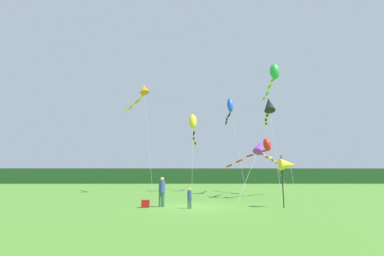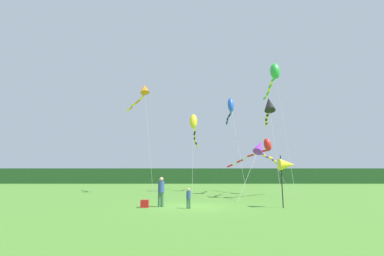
{
  "view_description": "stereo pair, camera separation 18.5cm",
  "coord_description": "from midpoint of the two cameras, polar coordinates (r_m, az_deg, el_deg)",
  "views": [
    {
      "loc": [
        -0.19,
        -16.34,
        1.81
      ],
      "look_at": [
        0.0,
        6.0,
        5.75
      ],
      "focal_mm": 25.19,
      "sensor_mm": 36.0,
      "label": 1
    },
    {
      "loc": [
        -0.0,
        -16.34,
        1.81
      ],
      "look_at": [
        0.0,
        6.0,
        5.75
      ],
      "focal_mm": 25.19,
      "sensor_mm": 36.0,
      "label": 2
    }
  ],
  "objects": [
    {
      "name": "ground_plane",
      "position": [
        16.44,
        -0.15,
        -16.31
      ],
      "size": [
        120.0,
        120.0,
        0.0
      ],
      "primitive_type": "plane",
      "color": "#4C842D"
    },
    {
      "name": "distant_treeline",
      "position": [
        61.34,
        -0.4,
        -10.13
      ],
      "size": [
        108.0,
        2.07,
        3.34
      ],
      "primitive_type": "cube",
      "color": "#234C23",
      "rests_on": "ground"
    },
    {
      "name": "person_adult",
      "position": [
        16.33,
        -6.71,
        -12.94
      ],
      "size": [
        0.37,
        0.37,
        1.7
      ],
      "color": "#3F724C",
      "rests_on": "ground"
    },
    {
      "name": "person_child",
      "position": [
        15.42,
        -0.87,
        -14.41
      ],
      "size": [
        0.24,
        0.24,
        1.11
      ],
      "color": "#3F724C",
      "rests_on": "ground"
    },
    {
      "name": "cooler_box",
      "position": [
        16.22,
        -10.13,
        -15.49
      ],
      "size": [
        0.44,
        0.38,
        0.43
      ],
      "primitive_type": "cube",
      "color": "red",
      "rests_on": "ground"
    },
    {
      "name": "banner_flag_pole",
      "position": [
        16.68,
        19.25,
        -7.41
      ],
      "size": [
        0.9,
        0.7,
        2.95
      ],
      "color": "black",
      "rests_on": "ground"
    },
    {
      "name": "kite_black",
      "position": [
        23.36,
        15.74,
        4.5
      ],
      "size": [
        1.11,
        6.05,
        8.36
      ],
      "color": "#B2B2B2",
      "rests_on": "ground"
    },
    {
      "name": "kite_red",
      "position": [
        28.33,
        14.1,
        -4.32
      ],
      "size": [
        4.6,
        7.94,
        5.55
      ],
      "color": "#B2B2B2",
      "rests_on": "ground"
    },
    {
      "name": "kite_blue",
      "position": [
        31.4,
        7.84,
        4.39
      ],
      "size": [
        1.01,
        8.17,
        10.72
      ],
      "color": "#B2B2B2",
      "rests_on": "ground"
    },
    {
      "name": "kite_purple",
      "position": [
        23.29,
        14.44,
        -4.5
      ],
      "size": [
        5.68,
        7.01,
        4.84
      ],
      "color": "#B2B2B2",
      "rests_on": "ground"
    },
    {
      "name": "kite_orange",
      "position": [
        29.84,
        -10.6,
        7.65
      ],
      "size": [
        4.46,
        6.62,
        11.55
      ],
      "color": "#B2B2B2",
      "rests_on": "ground"
    },
    {
      "name": "kite_yellow",
      "position": [
        31.29,
        0.07,
        0.7
      ],
      "size": [
        1.12,
        10.18,
        8.86
      ],
      "color": "#B2B2B2",
      "rests_on": "ground"
    },
    {
      "name": "kite_green",
      "position": [
        27.91,
        16.77,
        10.93
      ],
      "size": [
        0.93,
        7.62,
        12.62
      ],
      "color": "#B2B2B2",
      "rests_on": "ground"
    }
  ]
}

